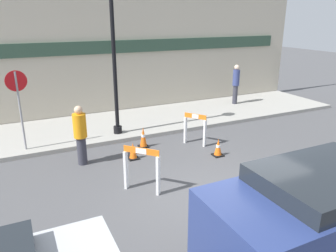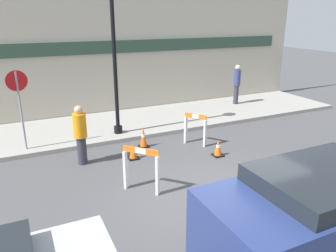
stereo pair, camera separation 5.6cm
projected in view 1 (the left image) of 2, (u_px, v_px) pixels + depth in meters
name	position (u px, v px, depth m)	size (l,w,h in m)	color
ground_plane	(223.00, 203.00, 7.35)	(60.00, 60.00, 0.00)	#4C4C4F
sidewalk_slab	(131.00, 123.00, 12.61)	(18.00, 3.37, 0.14)	#9E9B93
storefront_facade	(114.00, 48.00, 13.25)	(18.00, 0.22, 5.50)	#BCB29E
streetlamp_post	(113.00, 31.00, 10.24)	(0.44, 0.44, 5.27)	black
stop_sign	(19.00, 98.00, 9.44)	(0.60, 0.10, 2.39)	gray
barricade_0	(195.00, 128.00, 10.53)	(0.54, 0.68, 1.03)	white
barricade_1	(142.00, 168.00, 7.65)	(0.71, 0.74, 1.12)	white
traffic_cone_0	(143.00, 137.00, 10.38)	(0.30, 0.30, 0.67)	black
traffic_cone_1	(218.00, 148.00, 9.75)	(0.30, 0.30, 0.53)	black
traffic_cone_2	(133.00, 151.00, 9.54)	(0.30, 0.30, 0.51)	black
person_worker	(80.00, 134.00, 9.00)	(0.49, 0.49, 1.70)	#33333D
person_pedestrian	(236.00, 83.00, 14.80)	(0.42, 0.42, 1.78)	#33333D
parked_car_1	(322.00, 214.00, 5.19)	(3.90, 1.86, 1.78)	navy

